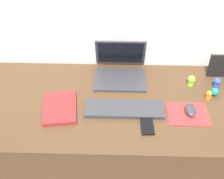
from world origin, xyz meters
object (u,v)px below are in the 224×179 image
at_px(keyboard, 124,109).
at_px(picture_frame, 219,66).
at_px(laptop, 120,68).
at_px(toy_figurine_orange, 209,95).
at_px(notebook_pad, 60,108).
at_px(toy_figurine_blue, 217,82).
at_px(toy_figurine_teal, 215,92).
at_px(cell_phone, 147,125).
at_px(mouse, 190,110).
at_px(toy_figurine_lime, 191,80).

relative_size(keyboard, picture_frame, 2.73).
xyz_separation_m(laptop, toy_figurine_orange, (0.49, -0.20, -0.03)).
relative_size(notebook_pad, toy_figurine_orange, 4.49).
bearing_deg(toy_figurine_blue, toy_figurine_teal, -110.49).
relative_size(laptop, cell_phone, 2.34).
bearing_deg(picture_frame, toy_figurine_orange, -114.68).
bearing_deg(notebook_pad, toy_figurine_blue, 5.47).
bearing_deg(keyboard, picture_frame, 29.25).
height_order(cell_phone, toy_figurine_teal, toy_figurine_teal).
xyz_separation_m(laptop, mouse, (0.37, -0.32, -0.03)).
relative_size(keyboard, toy_figurine_lime, 6.21).
relative_size(laptop, mouse, 3.12).
bearing_deg(laptop, toy_figurine_blue, -10.34).
height_order(toy_figurine_blue, toy_figurine_lime, toy_figurine_lime).
bearing_deg(toy_figurine_orange, toy_figurine_blue, 56.63).
height_order(notebook_pad, picture_frame, picture_frame).
distance_m(cell_phone, toy_figurine_orange, 0.41).
relative_size(laptop, toy_figurine_blue, 4.77).
relative_size(keyboard, toy_figurine_blue, 6.52).
bearing_deg(picture_frame, keyboard, -150.75).
height_order(keyboard, toy_figurine_lime, toy_figurine_lime).
bearing_deg(picture_frame, cell_phone, -136.68).
height_order(notebook_pad, toy_figurine_lime, toy_figurine_lime).
bearing_deg(keyboard, toy_figurine_lime, 29.72).
bearing_deg(keyboard, toy_figurine_orange, 12.68).
xyz_separation_m(keyboard, mouse, (0.34, -0.01, 0.01)).
xyz_separation_m(cell_phone, toy_figurine_blue, (0.42, 0.31, 0.03)).
distance_m(laptop, toy_figurine_blue, 0.56).
height_order(toy_figurine_orange, toy_figurine_lime, toy_figurine_lime).
distance_m(mouse, picture_frame, 0.39).
xyz_separation_m(mouse, toy_figurine_orange, (0.12, 0.11, 0.01)).
relative_size(mouse, notebook_pad, 0.40).
bearing_deg(toy_figurine_teal, toy_figurine_lime, 144.40).
height_order(cell_phone, notebook_pad, notebook_pad).
xyz_separation_m(toy_figurine_orange, toy_figurine_lime, (-0.08, 0.12, 0.01)).
relative_size(notebook_pad, toy_figurine_teal, 5.12).
bearing_deg(notebook_pad, mouse, -8.65).
xyz_separation_m(keyboard, toy_figurine_lime, (0.38, 0.22, 0.03)).
relative_size(picture_frame, toy_figurine_lime, 2.27).
distance_m(mouse, toy_figurine_teal, 0.22).
bearing_deg(toy_figurine_lime, keyboard, -150.28).
bearing_deg(cell_phone, toy_figurine_teal, 29.80).
xyz_separation_m(picture_frame, toy_figurine_orange, (-0.10, -0.21, -0.05)).
height_order(keyboard, notebook_pad, same).
relative_size(cell_phone, toy_figurine_blue, 2.03).
xyz_separation_m(cell_phone, picture_frame, (0.44, 0.42, 0.07)).
relative_size(mouse, toy_figurine_lime, 1.45).
bearing_deg(cell_phone, laptop, 106.23).
height_order(notebook_pad, toy_figurine_orange, toy_figurine_orange).
bearing_deg(keyboard, toy_figurine_blue, 21.40).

